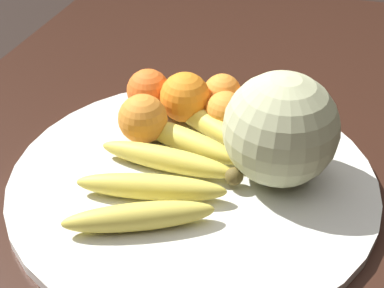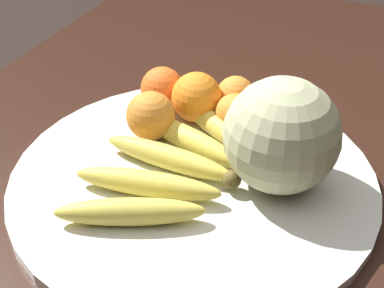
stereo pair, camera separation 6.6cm
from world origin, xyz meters
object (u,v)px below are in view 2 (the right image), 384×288
at_px(orange_mid_center, 235,114).
at_px(orange_back_left, 275,103).
at_px(fruit_bowl, 192,180).
at_px(orange_back_right, 235,95).
at_px(banana_bunch, 171,160).
at_px(orange_top_small, 162,88).
at_px(produce_tag, 174,147).
at_px(melon, 281,135).
at_px(orange_front_right, 151,116).
at_px(kitchen_table, 184,231).
at_px(orange_front_left, 196,97).

relative_size(orange_mid_center, orange_back_left, 0.97).
xyz_separation_m(fruit_bowl, orange_back_right, (0.17, -0.00, 0.04)).
bearing_deg(banana_bunch, fruit_bowl, -174.78).
distance_m(banana_bunch, orange_back_left, 0.19).
bearing_deg(fruit_bowl, orange_top_small, 37.38).
xyz_separation_m(orange_top_small, produce_tag, (-0.09, -0.06, -0.03)).
height_order(melon, orange_mid_center, melon).
bearing_deg(orange_front_right, orange_back_left, -54.83).
relative_size(fruit_bowl, orange_mid_center, 8.13).
xyz_separation_m(kitchen_table, orange_mid_center, (0.11, -0.03, 0.14)).
bearing_deg(orange_top_small, orange_back_right, -74.69).
height_order(fruit_bowl, orange_top_small, orange_top_small).
bearing_deg(fruit_bowl, orange_mid_center, -8.11).
height_order(orange_front_left, produce_tag, orange_front_left).
xyz_separation_m(orange_back_left, orange_top_small, (-0.03, 0.17, 0.00)).
bearing_deg(produce_tag, melon, -47.89).
relative_size(fruit_bowl, melon, 3.32).
xyz_separation_m(melon, orange_back_right, (0.14, 0.10, -0.04)).
bearing_deg(melon, banana_bunch, 102.70).
distance_m(kitchen_table, fruit_bowl, 0.10).
xyz_separation_m(orange_front_right, orange_back_right, (0.11, -0.09, -0.01)).
xyz_separation_m(kitchen_table, fruit_bowl, (-0.00, -0.01, 0.10)).
bearing_deg(kitchen_table, melon, -77.71).
xyz_separation_m(fruit_bowl, orange_mid_center, (0.12, -0.02, 0.04)).
height_order(orange_front_right, produce_tag, orange_front_right).
bearing_deg(kitchen_table, banana_bunch, 105.82).
xyz_separation_m(melon, orange_top_small, (0.11, 0.21, -0.04)).
bearing_deg(banana_bunch, melon, -162.81).
distance_m(orange_top_small, produce_tag, 0.12).
bearing_deg(orange_front_right, orange_top_small, 13.70).
height_order(melon, orange_front_right, melon).
xyz_separation_m(kitchen_table, orange_back_left, (0.16, -0.08, 0.14)).
xyz_separation_m(fruit_bowl, orange_front_left, (0.13, 0.05, 0.04)).
bearing_deg(orange_front_right, orange_front_left, -31.62).
height_order(orange_back_left, orange_back_right, orange_back_left).
bearing_deg(kitchen_table, orange_top_small, 34.46).
relative_size(melon, orange_front_left, 1.93).
relative_size(orange_front_right, orange_mid_center, 1.18).
relative_size(melon, orange_back_right, 2.46).
bearing_deg(banana_bunch, orange_back_right, -95.42).
xyz_separation_m(orange_back_right, orange_top_small, (-0.03, 0.11, 0.00)).
xyz_separation_m(orange_front_right, produce_tag, (-0.01, -0.04, -0.03)).
distance_m(fruit_bowl, produce_tag, 0.07).
relative_size(fruit_bowl, orange_front_right, 6.87).
relative_size(orange_top_small, produce_tag, 0.94).
bearing_deg(orange_front_left, fruit_bowl, -160.31).
relative_size(orange_front_right, orange_top_small, 1.05).
bearing_deg(fruit_bowl, orange_front_left, 19.69).
height_order(melon, orange_back_right, melon).
height_order(banana_bunch, orange_back_left, orange_back_left).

